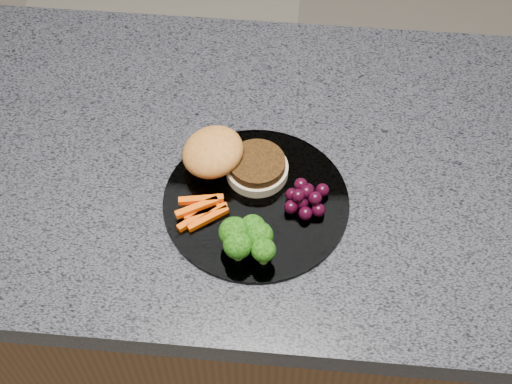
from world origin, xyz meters
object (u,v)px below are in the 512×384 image
(plate, at_px, (256,202))
(grape_bunch, at_px, (306,198))
(burger, at_px, (229,159))
(island_cabinet, at_px, (270,305))

(plate, bearing_deg, grape_bunch, 0.14)
(plate, xyz_separation_m, grape_bunch, (0.07, 0.00, 0.02))
(plate, relative_size, burger, 1.61)
(plate, distance_m, burger, 0.07)
(burger, height_order, grape_bunch, burger)
(burger, bearing_deg, grape_bunch, -31.05)
(island_cabinet, xyz_separation_m, plate, (-0.02, -0.08, 0.47))
(burger, relative_size, grape_bunch, 2.64)
(plate, xyz_separation_m, burger, (-0.04, 0.05, 0.02))
(burger, bearing_deg, island_cabinet, 16.38)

